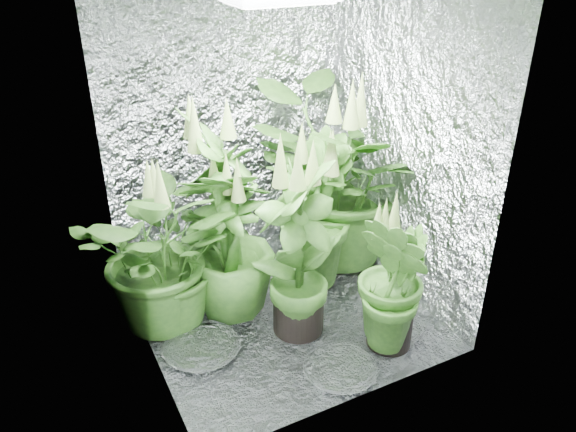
# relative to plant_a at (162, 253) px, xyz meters

# --- Properties ---
(ground) EXTENTS (1.60, 1.60, 0.00)m
(ground) POSITION_rel_plant_a_xyz_m (0.64, -0.20, -0.49)
(ground) COLOR silver
(ground) RESTS_ON ground
(walls) EXTENTS (1.62, 1.62, 2.00)m
(walls) POSITION_rel_plant_a_xyz_m (0.64, -0.20, 0.51)
(walls) COLOR silver
(walls) RESTS_ON ground
(plant_a) EXTENTS (1.11, 1.11, 1.03)m
(plant_a) POSITION_rel_plant_a_xyz_m (0.00, 0.00, 0.00)
(plant_a) COLOR black
(plant_a) RESTS_ON ground
(plant_b) EXTENTS (0.79, 0.79, 1.28)m
(plant_b) POSITION_rel_plant_a_xyz_m (0.42, 0.20, 0.11)
(plant_b) COLOR black
(plant_b) RESTS_ON ground
(plant_c) EXTENTS (0.68, 0.68, 1.08)m
(plant_c) POSITION_rel_plant_a_xyz_m (0.97, 0.01, 0.00)
(plant_c) COLOR black
(plant_c) RESTS_ON ground
(plant_d) EXTENTS (0.69, 0.69, 1.03)m
(plant_d) POSITION_rel_plant_a_xyz_m (0.38, -0.05, -0.01)
(plant_d) COLOR black
(plant_d) RESTS_ON ground
(plant_e) EXTENTS (1.22, 1.22, 1.32)m
(plant_e) POSITION_rel_plant_a_xyz_m (1.23, 0.12, 0.14)
(plant_e) COLOR black
(plant_e) RESTS_ON ground
(plant_f) EXTENTS (0.79, 0.79, 1.16)m
(plant_f) POSITION_rel_plant_a_xyz_m (0.65, -0.39, 0.05)
(plant_f) COLOR black
(plant_f) RESTS_ON ground
(plant_g) EXTENTS (0.53, 0.53, 0.90)m
(plant_g) POSITION_rel_plant_a_xyz_m (1.05, -0.74, -0.08)
(plant_g) COLOR black
(plant_g) RESTS_ON ground
(circulation_fan) EXTENTS (0.20, 0.32, 0.39)m
(circulation_fan) POSITION_rel_plant_a_xyz_m (1.23, 0.38, -0.33)
(circulation_fan) COLOR black
(circulation_fan) RESTS_ON ground
(plant_label) EXTENTS (0.05, 0.05, 0.08)m
(plant_label) POSITION_rel_plant_a_xyz_m (1.10, -0.76, -0.19)
(plant_label) COLOR white
(plant_label) RESTS_ON plant_g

